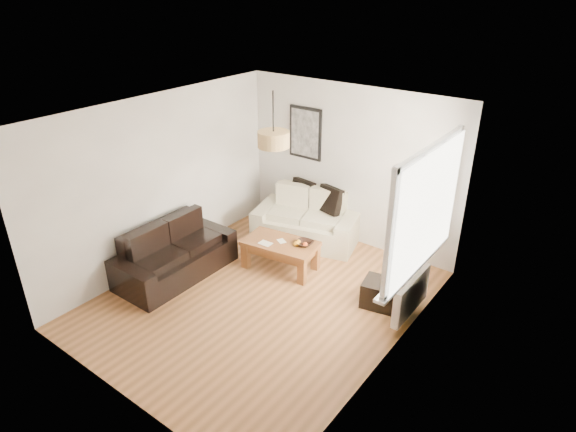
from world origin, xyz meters
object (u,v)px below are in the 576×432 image
Objects in this scene: coffee_table at (281,255)px; loveseat_cream at (307,217)px; ottoman at (386,295)px; sofa_leather at (175,252)px.

loveseat_cream is at bearing 101.46° from coffee_table.
loveseat_cream reaches higher than coffee_table.
coffee_table is at bearing -177.47° from ottoman.
ottoman is at bearing -68.31° from sofa_leather.
loveseat_cream is 0.95× the size of sofa_leather.
coffee_table is 1.75× the size of ottoman.
coffee_table is (0.20, -0.98, -0.20)m from loveseat_cream.
sofa_leather is at bearing -129.67° from loveseat_cream.
ottoman is at bearing -40.05° from loveseat_cream.
coffee_table is at bearing -46.71° from sofa_leather.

